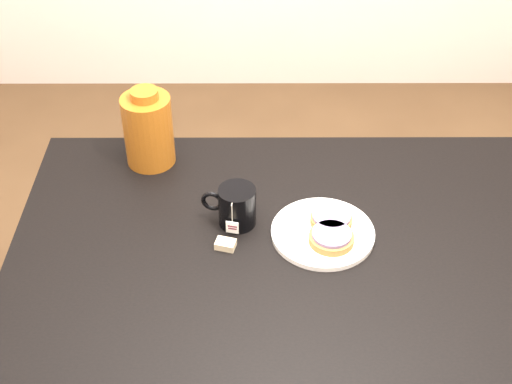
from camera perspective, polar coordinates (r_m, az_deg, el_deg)
table at (r=1.70m, az=4.52°, el=-6.73°), size 1.40×0.90×0.75m
plate at (r=1.67m, az=5.37°, el=-3.22°), size 0.24×0.24×0.02m
bagel_back at (r=1.68m, az=6.04°, el=-2.13°), size 0.11×0.11×0.03m
bagel_front at (r=1.64m, az=6.05°, el=-3.62°), size 0.12×0.12×0.03m
mug at (r=1.67m, az=-1.60°, el=-1.13°), size 0.14×0.11×0.10m
teabag_pouch at (r=1.64m, az=-2.45°, el=-4.20°), size 0.05×0.04×0.02m
bagel_package at (r=1.86m, az=-8.62°, el=4.99°), size 0.13×0.13×0.22m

